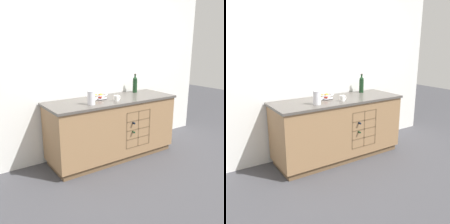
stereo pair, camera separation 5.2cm
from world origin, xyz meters
TOP-DOWN VIEW (x-y plane):
  - ground_plane at (0.00, 0.00)m, footprint 14.00×14.00m
  - back_wall at (0.00, 0.40)m, footprint 4.40×0.06m
  - kitchen_island at (0.00, -0.00)m, footprint 2.01×0.73m
  - fruit_bowl at (-0.15, 0.11)m, footprint 0.24×0.24m
  - white_pitcher at (-0.44, -0.15)m, footprint 0.16×0.11m
  - ceramic_mug at (-0.03, -0.16)m, footprint 0.11×0.08m
  - standing_wine_bottle at (0.62, 0.22)m, footprint 0.08×0.08m

SIDE VIEW (x-z plane):
  - ground_plane at x=0.00m, z-range 0.00..0.00m
  - kitchen_island at x=0.00m, z-range 0.01..0.93m
  - ceramic_mug at x=-0.03m, z-range 0.93..1.01m
  - fruit_bowl at x=-0.15m, z-range 0.93..1.01m
  - white_pitcher at x=-0.44m, z-range 0.93..1.12m
  - standing_wine_bottle at x=0.62m, z-range 0.91..1.22m
  - back_wall at x=0.00m, z-range 0.00..2.55m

